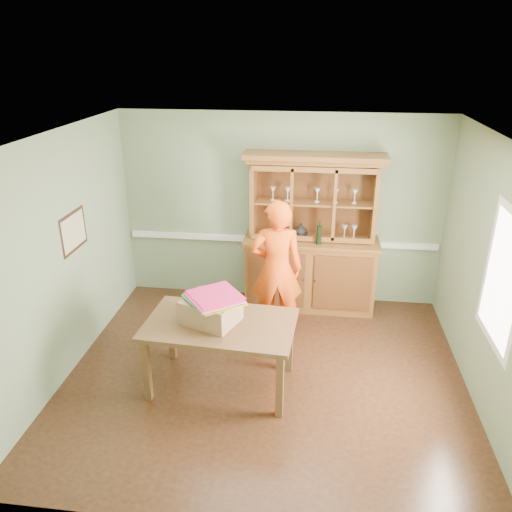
# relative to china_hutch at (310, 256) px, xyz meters

# --- Properties ---
(floor) EXTENTS (4.50, 4.50, 0.00)m
(floor) POSITION_rel_china_hutch_xyz_m (-0.44, -1.75, -0.77)
(floor) COLOR #4E2E19
(floor) RESTS_ON ground
(ceiling) EXTENTS (4.50, 4.50, 0.00)m
(ceiling) POSITION_rel_china_hutch_xyz_m (-0.44, -1.75, 1.93)
(ceiling) COLOR white
(ceiling) RESTS_ON wall_back
(wall_back) EXTENTS (4.50, 0.00, 4.50)m
(wall_back) POSITION_rel_china_hutch_xyz_m (-0.44, 0.25, 0.58)
(wall_back) COLOR gray
(wall_back) RESTS_ON floor
(wall_left) EXTENTS (0.00, 4.00, 4.00)m
(wall_left) POSITION_rel_china_hutch_xyz_m (-2.69, -1.75, 0.58)
(wall_left) COLOR gray
(wall_left) RESTS_ON floor
(wall_right) EXTENTS (0.00, 4.00, 4.00)m
(wall_right) POSITION_rel_china_hutch_xyz_m (1.81, -1.75, 0.58)
(wall_right) COLOR gray
(wall_right) RESTS_ON floor
(wall_front) EXTENTS (4.50, 0.00, 4.50)m
(wall_front) POSITION_rel_china_hutch_xyz_m (-0.44, -3.75, 0.58)
(wall_front) COLOR gray
(wall_front) RESTS_ON floor
(chair_rail) EXTENTS (4.41, 0.05, 0.08)m
(chair_rail) POSITION_rel_china_hutch_xyz_m (-0.44, 0.22, 0.13)
(chair_rail) COLOR white
(chair_rail) RESTS_ON wall_back
(framed_map) EXTENTS (0.03, 0.60, 0.46)m
(framed_map) POSITION_rel_china_hutch_xyz_m (-2.67, -1.45, 0.78)
(framed_map) COLOR black
(framed_map) RESTS_ON wall_left
(window_panel) EXTENTS (0.03, 0.96, 1.36)m
(window_panel) POSITION_rel_china_hutch_xyz_m (1.79, -2.05, 0.73)
(window_panel) COLOR white
(window_panel) RESTS_ON wall_right
(china_hutch) EXTENTS (1.87, 0.62, 2.20)m
(china_hutch) POSITION_rel_china_hutch_xyz_m (0.00, 0.00, 0.00)
(china_hutch) COLOR brown
(china_hutch) RESTS_ON floor
(dining_table) EXTENTS (1.64, 1.05, 0.79)m
(dining_table) POSITION_rel_china_hutch_xyz_m (-0.91, -1.97, -0.08)
(dining_table) COLOR brown
(dining_table) RESTS_ON floor
(cardboard_box) EXTENTS (0.67, 0.61, 0.26)m
(cardboard_box) POSITION_rel_china_hutch_xyz_m (-1.01, -1.94, 0.15)
(cardboard_box) COLOR #A17453
(cardboard_box) RESTS_ON dining_table
(kite_stack) EXTENTS (0.67, 0.67, 0.06)m
(kite_stack) POSITION_rel_china_hutch_xyz_m (-0.96, -1.96, 0.31)
(kite_stack) COLOR yellow
(kite_stack) RESTS_ON cardboard_box
(person) EXTENTS (0.71, 0.51, 1.81)m
(person) POSITION_rel_china_hutch_xyz_m (-0.41, -0.80, 0.13)
(person) COLOR #FE5410
(person) RESTS_ON floor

